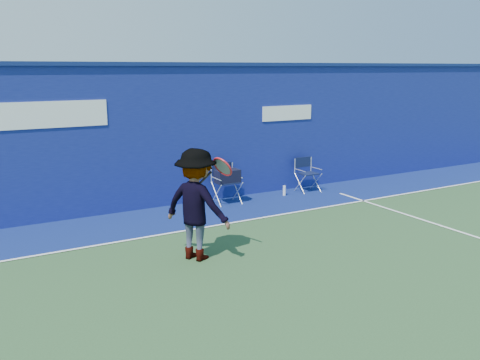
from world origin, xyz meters
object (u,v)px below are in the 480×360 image
directors_chair_left (227,187)px  directors_chair_right (308,181)px  water_bottle (284,191)px  tennis_player (197,204)px

directors_chair_left → directors_chair_right: 2.26m
directors_chair_right → water_bottle: directors_chair_right is taller
directors_chair_right → tennis_player: size_ratio=0.47×
water_bottle → tennis_player: (-3.48, -2.66, 0.76)m
water_bottle → tennis_player: 4.45m
water_bottle → directors_chair_left: bearing=178.2°
water_bottle → tennis_player: size_ratio=0.14×
directors_chair_right → tennis_player: bearing=-147.0°
water_bottle → tennis_player: bearing=-142.6°
directors_chair_left → water_bottle: 1.54m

